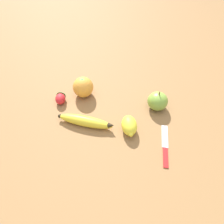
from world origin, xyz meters
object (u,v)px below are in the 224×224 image
at_px(lemon, 129,126).
at_px(banana, 86,121).
at_px(orange, 83,87).
at_px(apple, 158,101).
at_px(strawberry, 61,98).
at_px(paring_knife, 165,147).

bearing_deg(lemon, banana, 73.76).
bearing_deg(orange, banana, -179.34).
bearing_deg(apple, banana, 100.66).
relative_size(strawberry, apple, 0.70).
distance_m(strawberry, lemon, 0.31).
relative_size(orange, strawberry, 1.44).
height_order(apple, paring_knife, apple).
bearing_deg(lemon, apple, -52.66).
relative_size(apple, paring_knife, 0.49).
height_order(banana, paring_knife, banana).
distance_m(apple, paring_knife, 0.19).
distance_m(lemon, paring_knife, 0.15).
relative_size(banana, paring_knife, 1.24).
height_order(strawberry, apple, apple).
height_order(orange, lemon, orange).
bearing_deg(lemon, orange, 37.18).
bearing_deg(strawberry, paring_knife, -118.34).
bearing_deg(orange, strawberry, 107.60).
distance_m(banana, lemon, 0.16).
xyz_separation_m(banana, apple, (0.05, -0.29, 0.02)).
height_order(banana, strawberry, same).
xyz_separation_m(orange, strawberry, (-0.03, 0.10, -0.02)).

